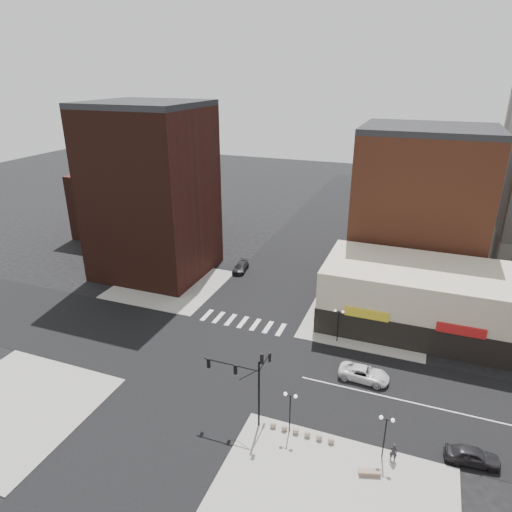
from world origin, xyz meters
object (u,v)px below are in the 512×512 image
(stone_bench, at_px, (370,473))
(dark_sedan_east, at_px, (473,456))
(street_lamp_se_a, at_px, (290,403))
(dark_sedan_north, at_px, (241,267))
(white_suv, at_px, (364,374))
(traffic_signal, at_px, (250,376))
(pedestrian, at_px, (393,452))
(street_lamp_ne, at_px, (339,317))
(street_lamp_se_b, at_px, (386,427))

(stone_bench, bearing_deg, dark_sedan_east, 12.46)
(dark_sedan_east, distance_m, stone_bench, 8.75)
(dark_sedan_east, height_order, stone_bench, dark_sedan_east)
(street_lamp_se_a, distance_m, dark_sedan_north, 35.57)
(white_suv, distance_m, dark_sedan_north, 30.71)
(traffic_signal, height_order, dark_sedan_east, traffic_signal)
(traffic_signal, height_order, street_lamp_se_a, traffic_signal)
(traffic_signal, relative_size, street_lamp_se_a, 1.87)
(white_suv, height_order, dark_sedan_east, dark_sedan_east)
(white_suv, relative_size, dark_sedan_north, 1.13)
(street_lamp_se_a, bearing_deg, pedestrian, 0.00)
(dark_sedan_north, relative_size, pedestrian, 2.67)
(traffic_signal, xyz_separation_m, stone_bench, (11.06, -2.34, -4.63))
(dark_sedan_north, bearing_deg, traffic_signal, -72.30)
(street_lamp_ne, bearing_deg, stone_bench, -70.89)
(dark_sedan_north, relative_size, stone_bench, 2.52)
(dark_sedan_north, height_order, stone_bench, dark_sedan_north)
(street_lamp_se_a, relative_size, street_lamp_ne, 1.00)
(white_suv, xyz_separation_m, dark_sedan_east, (9.88, -7.85, 0.01))
(street_lamp_ne, height_order, white_suv, street_lamp_ne)
(traffic_signal, relative_size, white_suv, 1.51)
(street_lamp_ne, relative_size, pedestrian, 2.43)
(pedestrian, bearing_deg, street_lamp_se_a, -1.27)
(stone_bench, bearing_deg, street_lamp_ne, 92.13)
(traffic_signal, distance_m, street_lamp_ne, 16.62)
(traffic_signal, distance_m, white_suv, 13.84)
(stone_bench, bearing_deg, street_lamp_se_b, 55.05)
(street_lamp_se_b, relative_size, street_lamp_ne, 1.00)
(white_suv, bearing_deg, street_lamp_se_b, -161.08)
(dark_sedan_east, xyz_separation_m, stone_bench, (-7.61, -4.30, -0.39))
(street_lamp_se_a, xyz_separation_m, dark_sedan_east, (14.91, 2.13, -2.56))
(white_suv, xyz_separation_m, dark_sedan_north, (-22.52, 20.88, -0.05))
(traffic_signal, height_order, dark_sedan_north, traffic_signal)
(street_lamp_ne, xyz_separation_m, dark_sedan_east, (13.91, -13.87, -2.56))
(dark_sedan_east, height_order, dark_sedan_north, dark_sedan_east)
(street_lamp_se_a, bearing_deg, street_lamp_ne, 86.42)
(traffic_signal, bearing_deg, street_lamp_se_b, -0.82)
(street_lamp_se_a, distance_m, dark_sedan_east, 15.28)
(street_lamp_ne, xyz_separation_m, stone_bench, (6.30, -18.17, -2.96))
(street_lamp_se_a, bearing_deg, dark_sedan_east, 8.12)
(traffic_signal, relative_size, dark_sedan_north, 1.70)
(street_lamp_ne, xyz_separation_m, dark_sedan_north, (-18.50, 14.85, -2.63))
(pedestrian, bearing_deg, street_lamp_se_b, -1.27)
(white_suv, bearing_deg, pedestrian, -156.76)
(street_lamp_ne, bearing_deg, street_lamp_se_b, -66.37)
(street_lamp_se_b, height_order, pedestrian, street_lamp_se_b)
(street_lamp_ne, distance_m, dark_sedan_east, 19.81)
(street_lamp_se_b, xyz_separation_m, dark_sedan_east, (6.91, 2.13, -2.56))
(stone_bench, bearing_deg, street_lamp_se_a, 146.45)
(pedestrian, bearing_deg, traffic_signal, -2.04)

